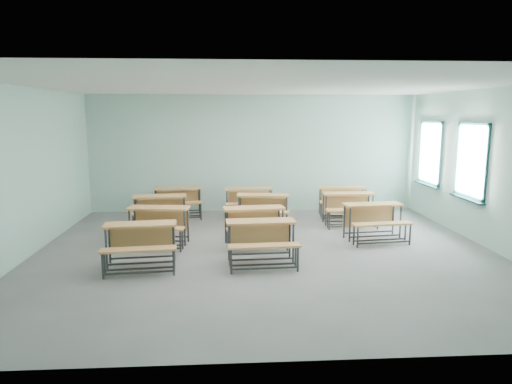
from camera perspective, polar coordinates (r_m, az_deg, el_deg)
room at (r=8.72m, az=1.75°, el=2.61°), size 9.04×8.04×3.24m
desk_unit_r0c0 at (r=8.25m, az=-14.25°, el=-5.71°), size 1.32×0.95×0.78m
desk_unit_r0c1 at (r=8.21m, az=0.68°, el=-5.48°), size 1.29×0.90×0.78m
desk_unit_r1c0 at (r=9.61m, az=-12.20°, el=-3.46°), size 1.34×0.98×0.78m
desk_unit_r1c1 at (r=9.36m, az=-0.14°, el=-3.58°), size 1.33×0.97×0.78m
desk_unit_r1c2 at (r=10.07m, az=14.61°, el=-2.95°), size 1.33×0.97×0.78m
desk_unit_r2c0 at (r=10.97m, az=-11.94°, el=-1.82°), size 1.33×0.97×0.78m
desk_unit_r2c1 at (r=10.87m, az=0.86°, el=-1.71°), size 1.34×0.99×0.78m
desk_unit_r2c2 at (r=11.32m, az=11.54°, el=-1.45°), size 1.26×0.85×0.78m
desk_unit_r3c0 at (r=12.12m, az=-9.75°, el=-0.66°), size 1.34×0.98×0.78m
desk_unit_r3c1 at (r=11.82m, az=-0.85°, el=-0.78°), size 1.28×0.88×0.78m
desk_unit_r3c2 at (r=12.24m, az=10.77°, el=-0.59°), size 1.33×0.97×0.78m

